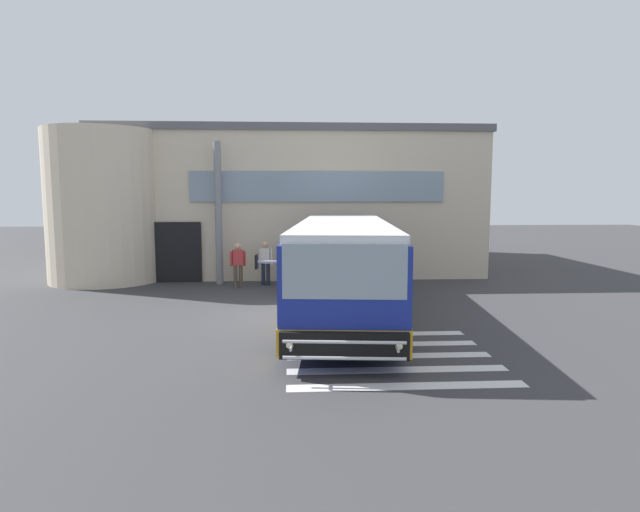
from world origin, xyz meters
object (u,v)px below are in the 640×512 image
Objects in this scene: bus_main_foreground at (343,270)px; passenger_near_column at (238,263)px; passenger_at_curb_edge at (296,264)px; entry_support_column at (218,214)px; passenger_by_doorway at (266,261)px.

passenger_near_column is at bearing 125.67° from bus_main_foreground.
passenger_at_curb_edge is at bearing -8.16° from passenger_near_column.
passenger_by_doorway is (1.81, -0.36, -1.82)m from entry_support_column.
passenger_near_column is at bearing -153.36° from passenger_by_doorway.
bus_main_foreground is at bearing -54.33° from passenger_near_column.
passenger_by_doorway is (-2.48, 5.36, -0.40)m from bus_main_foreground.
entry_support_column is at bearing 126.86° from bus_main_foreground.
passenger_by_doorway is (1.01, 0.50, 0.00)m from passenger_near_column.
passenger_near_column is (0.80, -0.86, -1.82)m from entry_support_column.
passenger_at_curb_edge is at bearing 106.25° from bus_main_foreground.
passenger_near_column is 1.00× the size of passenger_by_doorway.
passenger_near_column is 1.00× the size of passenger_at_curb_edge.
passenger_near_column is 1.13m from passenger_by_doorway.
entry_support_column is 0.50× the size of bus_main_foreground.
passenger_at_curb_edge is at bearing -21.57° from entry_support_column.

